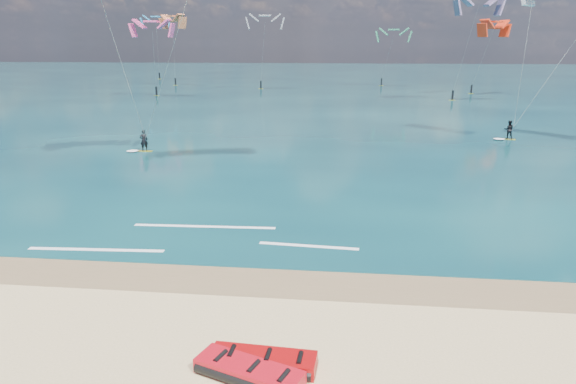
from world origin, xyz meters
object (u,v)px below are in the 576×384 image
object	(u,v)px
kitesurfer_far	(542,47)
packed_kite_mid	(249,378)
kitesurfer_main	(142,47)
packed_kite_left	(263,367)

from	to	relation	value
kitesurfer_far	packed_kite_mid	bearing A→B (deg)	-102.67
kitesurfer_main	kitesurfer_far	world-z (taller)	kitesurfer_main
packed_kite_left	packed_kite_mid	world-z (taller)	packed_kite_mid
packed_kite_mid	kitesurfer_main	distance (m)	26.90
packed_kite_mid	kitesurfer_far	distance (m)	38.43
kitesurfer_main	packed_kite_left	bearing A→B (deg)	-59.27
kitesurfer_main	kitesurfer_far	xyz separation A→B (m)	(28.78, 10.10, -0.06)
packed_kite_mid	kitesurfer_far	xyz separation A→B (m)	(17.58, 33.31, 7.65)
packed_kite_mid	kitesurfer_main	size ratio (longest dim) A/B	0.20
kitesurfer_main	packed_kite_mid	bearing A→B (deg)	-60.30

